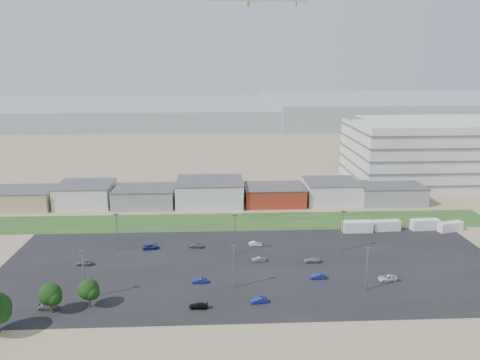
{
  "coord_description": "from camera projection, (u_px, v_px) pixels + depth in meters",
  "views": [
    {
      "loc": [
        -2.97,
        -82.4,
        47.65
      ],
      "look_at": [
        1.99,
        22.0,
        20.8
      ],
      "focal_mm": 35.0,
      "sensor_mm": 36.0,
      "label": 1
    }
  ],
  "objects": [
    {
      "name": "ground",
      "position": [
        235.0,
        310.0,
        91.72
      ],
      "size": [
        700.0,
        700.0,
        0.0
      ],
      "primitive_type": "plane",
      "color": "#957B5F",
      "rests_on": "ground"
    },
    {
      "name": "parking_lot",
      "position": [
        253.0,
        266.0,
        111.29
      ],
      "size": [
        120.0,
        50.0,
        0.01
      ],
      "primitive_type": "cube",
      "color": "black",
      "rests_on": "ground"
    },
    {
      "name": "grass_strip",
      "position": [
        229.0,
        222.0,
        142.02
      ],
      "size": [
        160.0,
        16.0,
        0.02
      ],
      "primitive_type": "cube",
      "color": "#25481B",
      "rests_on": "ground"
    },
    {
      "name": "hills_backdrop",
      "position": [
        268.0,
        112.0,
        397.18
      ],
      "size": [
        700.0,
        200.0,
        9.0
      ],
      "primitive_type": null,
      "color": "gray",
      "rests_on": "ground"
    },
    {
      "name": "building_row",
      "position": [
        177.0,
        193.0,
        158.63
      ],
      "size": [
        170.0,
        20.0,
        8.0
      ],
      "primitive_type": null,
      "color": "silver",
      "rests_on": "ground"
    },
    {
      "name": "parking_garage",
      "position": [
        453.0,
        152.0,
        184.65
      ],
      "size": [
        80.0,
        40.0,
        25.0
      ],
      "primitive_type": "cube",
      "color": "silver",
      "rests_on": "ground"
    },
    {
      "name": "box_trailer_a",
      "position": [
        357.0,
        227.0,
        133.38
      ],
      "size": [
        8.46,
        2.73,
        3.16
      ],
      "primitive_type": null,
      "rotation": [
        0.0,
        0.0,
        0.01
      ],
      "color": "silver",
      "rests_on": "ground"
    },
    {
      "name": "box_trailer_b",
      "position": [
        386.0,
        225.0,
        134.63
      ],
      "size": [
        7.96,
        3.03,
        2.92
      ],
      "primitive_type": null,
      "rotation": [
        0.0,
        0.0,
        0.08
      ],
      "color": "silver",
      "rests_on": "ground"
    },
    {
      "name": "box_trailer_c",
      "position": [
        425.0,
        224.0,
        135.32
      ],
      "size": [
        8.2,
        3.03,
        3.02
      ],
      "primitive_type": null,
      "rotation": [
        0.0,
        0.0,
        0.06
      ],
      "color": "silver",
      "rests_on": "ground"
    },
    {
      "name": "box_trailer_d",
      "position": [
        450.0,
        227.0,
        133.98
      ],
      "size": [
        7.58,
        3.99,
        2.72
      ],
      "primitive_type": null,
      "rotation": [
        0.0,
        0.0,
        0.25
      ],
      "color": "silver",
      "rests_on": "ground"
    },
    {
      "name": "tree_right",
      "position": [
        51.0,
        296.0,
        90.09
      ],
      "size": [
        4.6,
        4.6,
        6.91
      ],
      "primitive_type": null,
      "color": "black",
      "rests_on": "ground"
    },
    {
      "name": "tree_near",
      "position": [
        89.0,
        291.0,
        92.31
      ],
      "size": [
        4.45,
        4.45,
        6.67
      ],
      "primitive_type": null,
      "color": "black",
      "rests_on": "ground"
    },
    {
      "name": "lightpole_front_l",
      "position": [
        84.0,
        275.0,
        95.12
      ],
      "size": [
        1.24,
        0.52,
        10.53
      ],
      "primitive_type": null,
      "color": "slate",
      "rests_on": "ground"
    },
    {
      "name": "lightpole_front_m",
      "position": [
        234.0,
        267.0,
        99.74
      ],
      "size": [
        1.15,
        0.48,
        9.81
      ],
      "primitive_type": null,
      "color": "slate",
      "rests_on": "ground"
    },
    {
      "name": "lightpole_front_r",
      "position": [
        367.0,
        269.0,
        98.67
      ],
      "size": [
        1.13,
        0.47,
        9.65
      ],
      "primitive_type": null,
      "color": "slate",
      "rests_on": "ground"
    },
    {
      "name": "lightpole_back_l",
      "position": [
        117.0,
        232.0,
        119.56
      ],
      "size": [
        1.16,
        0.48,
        9.87
      ],
      "primitive_type": null,
      "color": "slate",
      "rests_on": "ground"
    },
    {
      "name": "lightpole_back_m",
      "position": [
        235.0,
        234.0,
        117.72
      ],
      "size": [
        1.21,
        0.5,
        10.25
      ],
      "primitive_type": null,
      "color": "slate",
      "rests_on": "ground"
    },
    {
      "name": "lightpole_back_r",
      "position": [
        342.0,
        231.0,
        119.14
      ],
      "size": [
        1.26,
        0.53,
        10.73
      ],
      "primitive_type": null,
      "color": "slate",
      "rests_on": "ground"
    },
    {
      "name": "parked_car_0",
      "position": [
        387.0,
        278.0,
        104.03
      ],
      "size": [
        4.47,
        2.34,
        1.2
      ],
      "primitive_type": "imported",
      "rotation": [
        0.0,
        0.0,
        -1.49
      ],
      "color": "silver",
      "rests_on": "ground"
    },
    {
      "name": "parked_car_1",
      "position": [
        318.0,
        276.0,
        104.87
      ],
      "size": [
        3.71,
        1.41,
        1.21
      ],
      "primitive_type": "imported",
      "rotation": [
        0.0,
        0.0,
        -1.54
      ],
      "color": "navy",
      "rests_on": "ground"
    },
    {
      "name": "parked_car_3",
      "position": [
        198.0,
        306.0,
        92.39
      ],
      "size": [
        3.85,
        1.78,
        1.09
      ],
      "primitive_type": "imported",
      "rotation": [
        0.0,
        0.0,
        -1.64
      ],
      "color": "black",
      "rests_on": "ground"
    },
    {
      "name": "parked_car_4",
      "position": [
        200.0,
        281.0,
        102.94
      ],
      "size": [
        3.4,
        1.21,
        1.12
      ],
      "primitive_type": "imported",
      "rotation": [
        0.0,
        0.0,
        -1.58
      ],
      "color": "navy",
      "rests_on": "ground"
    },
    {
      "name": "parked_car_5",
      "position": [
        85.0,
        263.0,
        111.9
      ],
      "size": [
        3.83,
        1.72,
        1.28
      ],
      "primitive_type": "imported",
      "rotation": [
        0.0,
        0.0,
        -1.63
      ],
      "color": "#595B5E",
      "rests_on": "ground"
    },
    {
      "name": "parked_car_6",
      "position": [
        196.0,
        245.0,
        122.42
      ],
      "size": [
        4.22,
        2.16,
        1.17
      ],
      "primitive_type": "imported",
      "rotation": [
        0.0,
        0.0,
        1.44
      ],
      "color": "#595B5E",
      "rests_on": "ground"
    },
    {
      "name": "parked_car_7",
      "position": [
        259.0,
        259.0,
        113.92
      ],
      "size": [
        3.5,
        1.38,
        1.13
      ],
      "primitive_type": "imported",
      "rotation": [
        0.0,
        0.0,
        -1.52
      ],
      "color": "#A5A5AA",
      "rests_on": "ground"
    },
    {
      "name": "parked_car_9",
      "position": [
        151.0,
        247.0,
        121.48
      ],
      "size": [
        4.38,
        2.42,
        1.16
      ],
      "primitive_type": "imported",
      "rotation": [
        0.0,
        0.0,
        1.69
      ],
      "color": "navy",
      "rests_on": "ground"
    },
    {
      "name": "parked_car_10",
      "position": [
        48.0,
        306.0,
        92.05
      ],
      "size": [
        4.22,
        1.98,
        1.19
      ],
      "primitive_type": "imported",
      "rotation": [
        0.0,
        0.0,
        1.49
      ],
      "color": "#595B5E",
      "rests_on": "ground"
    },
    {
      "name": "parked_car_11",
      "position": [
        255.0,
        244.0,
        123.59
      ],
      "size": [
        3.48,
        1.23,
        1.14
      ],
      "primitive_type": "imported",
      "rotation": [
        0.0,
        0.0,
        1.57
      ],
      "color": "silver",
      "rests_on": "ground"
    },
    {
      "name": "parked_car_12",
      "position": [
        311.0,
        260.0,
        113.45
      ],
      "size": [
        4.03,
        1.9,
        1.13
      ],
      "primitive_type": "imported",
      "rotation": [
        0.0,
        0.0,
        -1.65
      ],
      "color": "#A5A5AA",
      "rests_on": "ground"
    },
    {
      "name": "parked_car_13",
      "position": [
        259.0,
        300.0,
        94.44
      ],
      "size": [
        3.57,
        1.64,
        1.14
      ],
      "primitive_type": "imported",
      "rotation": [
        0.0,
        0.0,
        -1.44
      ],
      "color": "navy",
      "rests_on": "ground"
    }
  ]
}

